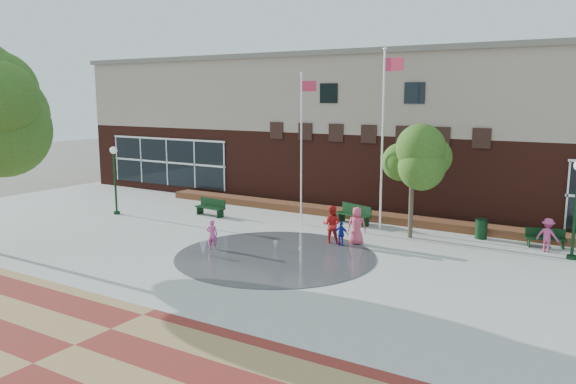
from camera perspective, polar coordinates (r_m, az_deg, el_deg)
The scene contains 21 objects.
ground at distance 21.32m, azimuth -5.69°, elevation -8.46°, with size 120.00×120.00×0.00m, color #666056.
plaza_concrete at distance 24.48m, azimuth 0.00°, elevation -6.00°, with size 46.00×18.00×0.01m, color #A8A8A0.
paver_band at distance 16.69m, azimuth -20.85°, elevation -14.37°, with size 46.00×6.00×0.01m, color maroon.
splash_pad at distance 23.67m, azimuth -1.27°, elevation -6.56°, with size 8.40×8.40×0.01m, color #383A3D.
library_building at distance 35.81m, azimuth 11.43°, elevation 6.34°, with size 44.40×10.40×9.20m.
flower_bed at distance 31.02m, azimuth 7.37°, elevation -2.71°, with size 26.00×1.20×0.40m, color maroon.
flagpole_left at distance 28.69m, azimuth 1.44°, elevation 5.15°, with size 0.92×0.15×7.81m.
flagpole_right at distance 28.00m, azimuth 9.70°, elevation 6.23°, with size 1.10×0.24×8.95m.
lamp_left at distance 32.99m, azimuth -17.19°, elevation 1.90°, with size 0.41×0.41×3.86m.
bench_left at distance 31.69m, azimuth -7.89°, elevation -1.88°, with size 1.98×0.76×0.97m.
bench_mid at distance 29.59m, azimuth 6.66°, elevation -2.64°, with size 2.14×1.22×1.04m.
bench_right at distance 27.40m, azimuth 24.69°, elevation -4.62°, with size 1.74×0.99×0.84m.
trash_can at distance 27.90m, azimuth 19.03°, elevation -3.54°, with size 0.59×0.59×0.97m.
tree_mid at distance 26.63m, azimuth 12.57°, elevation 3.46°, with size 3.12×3.12×5.27m.
water_jet_a at distance 24.03m, azimuth -8.59°, elevation -6.43°, with size 0.31×0.31×0.60m, color white.
water_jet_b at distance 24.50m, azimuth -1.31°, elevation -6.00°, with size 0.18×0.18×0.41m, color white.
child_splash at distance 24.73m, azimuth -7.72°, elevation -4.33°, with size 0.49×0.32×1.34m, color #DE5295.
adult_red at distance 25.56m, azimuth 4.45°, elevation -3.32°, with size 0.86×0.67×1.77m, color red.
adult_pink at distance 25.50m, azimuth 7.00°, elevation -3.44°, with size 0.85×0.55×1.73m, color #DE4863.
child_blue at distance 25.17m, azimuth 5.44°, elevation -4.28°, with size 0.66×0.28×1.13m, color #151EA0.
person_bench at distance 26.55m, azimuth 24.88°, elevation -4.02°, with size 0.96×0.55×1.49m, color #C23F7A.
Camera 1 is at (12.33, -16.09, 6.64)m, focal length 35.00 mm.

